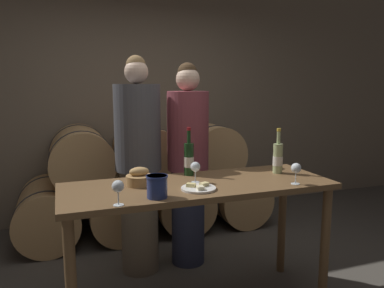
% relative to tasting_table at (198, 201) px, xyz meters
% --- Properties ---
extents(stone_wall_back, '(10.00, 0.12, 3.20)m').
position_rel_tasting_table_xyz_m(stone_wall_back, '(0.00, 2.15, 0.80)').
color(stone_wall_back, '#7F705B').
rests_on(stone_wall_back, ground_plane).
extents(barrel_stack, '(2.67, 0.90, 1.16)m').
position_rel_tasting_table_xyz_m(barrel_stack, '(0.00, 1.58, -0.26)').
color(barrel_stack, tan).
rests_on(barrel_stack, ground_plane).
extents(tasting_table, '(1.83, 0.66, 0.92)m').
position_rel_tasting_table_xyz_m(tasting_table, '(0.00, 0.00, 0.00)').
color(tasting_table, brown).
rests_on(tasting_table, ground_plane).
extents(person_left, '(0.38, 0.38, 1.81)m').
position_rel_tasting_table_xyz_m(person_left, '(-0.27, 0.70, 0.12)').
color(person_left, '#756651').
rests_on(person_left, ground_plane).
extents(person_right, '(0.36, 0.36, 1.77)m').
position_rel_tasting_table_xyz_m(person_right, '(0.17, 0.70, 0.10)').
color(person_right, '#2D334C').
rests_on(person_right, ground_plane).
extents(wine_bottle_red, '(0.07, 0.07, 0.36)m').
position_rel_tasting_table_xyz_m(wine_bottle_red, '(0.01, 0.24, 0.25)').
color(wine_bottle_red, '#193819').
rests_on(wine_bottle_red, tasting_table).
extents(wine_bottle_white, '(0.07, 0.07, 0.34)m').
position_rel_tasting_table_xyz_m(wine_bottle_white, '(0.67, 0.08, 0.24)').
color(wine_bottle_white, '#ADBC7F').
rests_on(wine_bottle_white, tasting_table).
extents(blue_crock, '(0.13, 0.13, 0.13)m').
position_rel_tasting_table_xyz_m(blue_crock, '(-0.35, -0.22, 0.20)').
color(blue_crock, navy).
rests_on(blue_crock, tasting_table).
extents(bread_basket, '(0.18, 0.18, 0.12)m').
position_rel_tasting_table_xyz_m(bread_basket, '(-0.39, 0.09, 0.17)').
color(bread_basket, '#A87F4C').
rests_on(bread_basket, tasting_table).
extents(cheese_plate, '(0.22, 0.22, 0.04)m').
position_rel_tasting_table_xyz_m(cheese_plate, '(-0.05, -0.14, 0.14)').
color(cheese_plate, white).
rests_on(cheese_plate, tasting_table).
extents(wine_glass_far_left, '(0.07, 0.07, 0.14)m').
position_rel_tasting_table_xyz_m(wine_glass_far_left, '(-0.58, -0.29, 0.23)').
color(wine_glass_far_left, white).
rests_on(wine_glass_far_left, tasting_table).
extents(wine_glass_left, '(0.07, 0.07, 0.14)m').
position_rel_tasting_table_xyz_m(wine_glass_left, '(-0.01, 0.03, 0.23)').
color(wine_glass_left, white).
rests_on(wine_glass_left, tasting_table).
extents(wine_glass_center, '(0.07, 0.07, 0.14)m').
position_rel_tasting_table_xyz_m(wine_glass_center, '(0.61, -0.24, 0.23)').
color(wine_glass_center, white).
rests_on(wine_glass_center, tasting_table).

